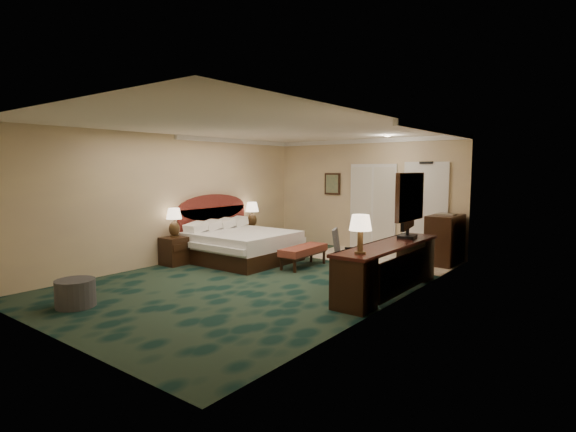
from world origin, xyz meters
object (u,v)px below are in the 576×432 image
Objects in this scene: bed at (242,246)px; desk at (388,268)px; lamp_far at (252,215)px; ottoman at (75,293)px; lamp_near at (174,223)px; minibar at (445,240)px; nightstand_far at (251,238)px; bed_bench at (303,257)px; nightstand_near at (175,251)px; tv at (408,217)px; desk_chair at (349,258)px.

desk is (3.58, -0.38, 0.08)m from bed.
ottoman is (1.19, -5.12, -0.65)m from lamp_far.
lamp_near is at bearing 113.74° from ottoman.
bed is 1.95× the size of minibar.
desk is 2.72m from minibar.
nightstand_far reaches higher than bed_bench.
ottoman is (1.17, -2.72, -0.09)m from nightstand_near.
nightstand_far is at bearing 89.69° from lamp_near.
nightstand_far is at bearing 103.18° from ottoman.
ottoman is 0.61× the size of tv.
minibar is (3.25, 6.17, 0.32)m from ottoman.
minibar reaches higher than bed.
minibar is (4.43, 3.45, 0.23)m from nightstand_near.
desk is at bearing -20.17° from nightstand_far.
lamp_far is at bearing 90.15° from nightstand_far.
nightstand_near is 2.97m from ottoman.
lamp_far is 0.50× the size of bed_bench.
bed_bench is at bearing 127.10° from desk_chair.
desk is 1.06m from tv.
desk is 3.02× the size of tv.
bed is at bearing 52.34° from nightstand_near.
lamp_near is 4.54m from desk.
ottoman is 0.20× the size of desk.
lamp_near reaches higher than bed.
desk is (2.19, -0.71, 0.19)m from bed_bench.
lamp_near is 0.58× the size of minibar.
desk_chair is at bearing -25.17° from lamp_far.
lamp_near is 3.06m from ottoman.
lamp_near is at bearing -142.34° from minibar.
lamp_near reaches higher than nightstand_far.
nightstand_near reaches higher than bed_bench.
lamp_near is at bearing -173.71° from tv.
bed is at bearing -146.74° from minibar.
nightstand_far is (-0.02, 2.36, -0.02)m from nightstand_near.
lamp_near is (-0.03, 0.01, 0.59)m from nightstand_near.
desk_chair reaches higher than bed_bench.
minibar is at bearing 13.77° from nightstand_far.
lamp_near is at bearing -170.86° from desk.
lamp_near reaches higher than lamp_far.
ottoman is at bearing -76.82° from nightstand_far.
lamp_far is at bearing -166.67° from minibar.
minibar is (-0.00, 2.72, 0.12)m from desk.
tv is at bearing 90.51° from desk.
desk_chair is (3.79, -1.78, -0.36)m from lamp_far.
tv is at bearing -2.14° from bed_bench.
ottoman is (1.19, -5.09, -0.07)m from nightstand_far.
nightstand_near is 0.63× the size of tv.
lamp_far is 4.20m from desk_chair.
desk is at bearing -101.42° from tv.
nightstand_near is at bearing -150.40° from bed_bench.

